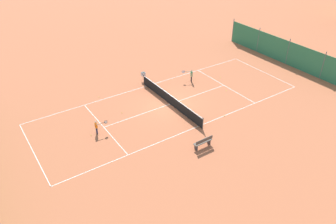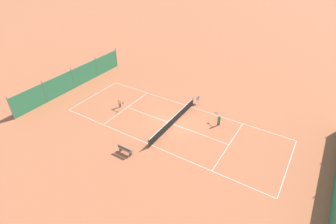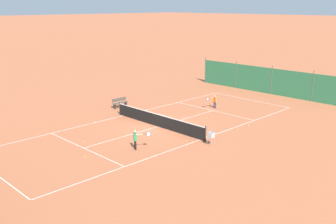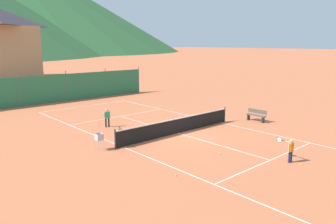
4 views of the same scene
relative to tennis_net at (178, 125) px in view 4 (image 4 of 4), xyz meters
name	(u,v)px [view 4 (image 4 of 4)]	position (x,y,z in m)	size (l,w,h in m)	color
ground_plane	(178,133)	(0.00, 0.00, -0.50)	(600.00, 600.00, 0.00)	#B7603D
court_line_markings	(178,133)	(0.00, 0.00, -0.50)	(8.25, 23.85, 0.01)	white
tennis_net	(178,125)	(0.00, 0.00, 0.00)	(9.18, 0.08, 1.06)	#2D2D2D
windscreen_fence_far	(67,87)	(0.00, 15.50, 0.81)	(17.28, 0.08, 2.90)	#2D754C
player_near_baseline	(107,116)	(-2.48, 4.19, 0.23)	(0.83, 0.88, 1.26)	black
player_far_baseline	(290,148)	(0.45, -7.10, 0.16)	(0.43, 0.95, 1.13)	#23284C
tennis_ball_mid_court	(135,115)	(0.99, 5.79, -0.47)	(0.07, 0.07, 0.07)	#CCE033
tennis_ball_alley_left	(176,175)	(-4.65, -4.77, -0.47)	(0.07, 0.07, 0.07)	#CCE033
tennis_ball_by_net_left	(120,141)	(-3.69, 0.88, -0.47)	(0.07, 0.07, 0.07)	#CCE033
tennis_ball_far_corner	(301,164)	(0.48, -7.69, -0.47)	(0.07, 0.07, 0.07)	#CCE033
tennis_ball_service_box	(220,153)	(-1.07, -4.23, -0.47)	(0.07, 0.07, 0.07)	#CCE033
tennis_ball_alley_right	(98,117)	(-1.43, 7.21, -0.47)	(0.07, 0.07, 0.07)	#CCE033
tennis_ball_by_net_right	(193,116)	(4.16, 2.70, -0.47)	(0.07, 0.07, 0.07)	#CCE033
ball_hopper	(99,138)	(-5.31, 0.35, 0.15)	(0.36, 0.36, 0.89)	#B7B7BC
courtside_bench	(256,115)	(6.34, -1.41, -0.05)	(0.36, 1.50, 0.84)	#51473D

